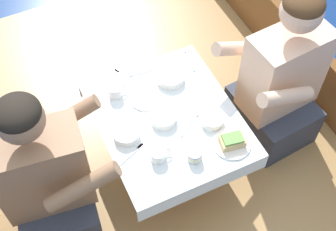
% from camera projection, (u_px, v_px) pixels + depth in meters
% --- Properties ---
extents(ground_plane, '(60.00, 60.00, 0.00)m').
position_uv_depth(ground_plane, '(162.00, 175.00, 2.91)').
color(ground_plane, navy).
extents(boat_deck, '(2.06, 2.97, 0.29)m').
position_uv_depth(boat_deck, '(161.00, 163.00, 2.79)').
color(boat_deck, '#A87F4C').
rests_on(boat_deck, ground_plane).
extents(gunwale_starboard, '(0.06, 2.97, 0.37)m').
position_uv_depth(gunwale_starboard, '(314.00, 72.00, 2.77)').
color(gunwale_starboard, brown).
rests_on(gunwale_starboard, boat_deck).
extents(cockpit_table, '(0.66, 0.78, 0.43)m').
position_uv_depth(cockpit_table, '(168.00, 123.00, 2.31)').
color(cockpit_table, '#B2B2B7').
rests_on(cockpit_table, boat_deck).
extents(person_port, '(0.56, 0.49, 0.96)m').
position_uv_depth(person_port, '(48.00, 181.00, 2.13)').
color(person_port, '#333847').
rests_on(person_port, boat_deck).
extents(person_starboard, '(0.55, 0.48, 0.99)m').
position_uv_depth(person_starboard, '(279.00, 84.00, 2.44)').
color(person_starboard, '#333847').
rests_on(person_starboard, boat_deck).
extents(plate_sandwich, '(0.18, 0.18, 0.01)m').
position_uv_depth(plate_sandwich, '(232.00, 144.00, 2.18)').
color(plate_sandwich, white).
rests_on(plate_sandwich, cockpit_table).
extents(plate_bread, '(0.15, 0.15, 0.01)m').
position_uv_depth(plate_bread, '(146.00, 99.00, 2.34)').
color(plate_bread, white).
rests_on(plate_bread, cockpit_table).
extents(sandwich, '(0.12, 0.10, 0.05)m').
position_uv_depth(sandwich, '(232.00, 141.00, 2.16)').
color(sandwich, tan).
rests_on(sandwich, plate_sandwich).
extents(bowl_port_near, '(0.12, 0.12, 0.04)m').
position_uv_depth(bowl_port_near, '(126.00, 134.00, 2.19)').
color(bowl_port_near, white).
rests_on(bowl_port_near, cockpit_table).
extents(bowl_starboard_near, '(0.11, 0.11, 0.04)m').
position_uv_depth(bowl_starboard_near, '(212.00, 120.00, 2.24)').
color(bowl_starboard_near, white).
rests_on(bowl_starboard_near, cockpit_table).
extents(bowl_center_far, '(0.15, 0.15, 0.04)m').
position_uv_depth(bowl_center_far, '(170.00, 77.00, 2.40)').
color(bowl_center_far, white).
rests_on(bowl_center_far, cockpit_table).
extents(bowl_port_far, '(0.13, 0.13, 0.04)m').
position_uv_depth(bowl_port_far, '(163.00, 118.00, 2.24)').
color(bowl_port_far, white).
rests_on(bowl_port_far, cockpit_table).
extents(coffee_cup_port, '(0.10, 0.07, 0.06)m').
position_uv_depth(coffee_cup_port, '(115.00, 91.00, 2.33)').
color(coffee_cup_port, white).
rests_on(coffee_cup_port, cockpit_table).
extents(coffee_cup_starboard, '(0.10, 0.07, 0.06)m').
position_uv_depth(coffee_cup_starboard, '(158.00, 155.00, 2.12)').
color(coffee_cup_starboard, white).
rests_on(coffee_cup_starboard, cockpit_table).
extents(tin_can, '(0.07, 0.07, 0.05)m').
position_uv_depth(tin_can, '(195.00, 156.00, 2.11)').
color(tin_can, silver).
rests_on(tin_can, cockpit_table).
extents(utensil_fork_starboard, '(0.09, 0.16, 0.00)m').
position_uv_depth(utensil_fork_starboard, '(124.00, 76.00, 2.43)').
color(utensil_fork_starboard, silver).
rests_on(utensil_fork_starboard, cockpit_table).
extents(utensil_fork_port, '(0.17, 0.08, 0.00)m').
position_uv_depth(utensil_fork_port, '(133.00, 153.00, 2.15)').
color(utensil_fork_port, silver).
rests_on(utensil_fork_port, cockpit_table).
extents(utensil_spoon_starboard, '(0.05, 0.17, 0.01)m').
position_uv_depth(utensil_spoon_starboard, '(189.00, 56.00, 2.51)').
color(utensil_spoon_starboard, silver).
rests_on(utensil_spoon_starboard, cockpit_table).
extents(utensil_spoon_port, '(0.15, 0.10, 0.01)m').
position_uv_depth(utensil_spoon_port, '(192.00, 120.00, 2.26)').
color(utensil_spoon_port, silver).
rests_on(utensil_spoon_port, cockpit_table).
extents(utensil_spoon_center, '(0.17, 0.03, 0.01)m').
position_uv_depth(utensil_spoon_center, '(136.00, 74.00, 2.44)').
color(utensil_spoon_center, silver).
rests_on(utensil_spoon_center, cockpit_table).
extents(utensil_knife_port, '(0.06, 0.17, 0.00)m').
position_uv_depth(utensil_knife_port, '(211.00, 104.00, 2.32)').
color(utensil_knife_port, silver).
rests_on(utensil_knife_port, cockpit_table).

